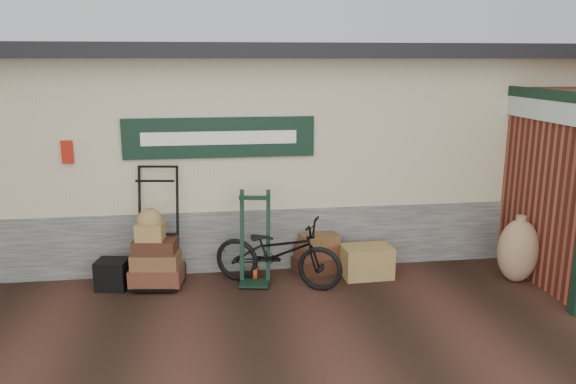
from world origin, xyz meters
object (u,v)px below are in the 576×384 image
object	(u,v)px
green_barrow	(255,238)
black_trunk	(113,274)
porter_trolley	(157,226)
suitcase_stack	(317,253)
bicycle	(278,249)
wicker_hamper	(367,261)

from	to	relation	value
green_barrow	black_trunk	xyz separation A→B (m)	(-1.90, 0.07, -0.44)
porter_trolley	suitcase_stack	world-z (taller)	porter_trolley
green_barrow	bicycle	distance (m)	0.34
suitcase_stack	bicycle	world-z (taller)	bicycle
porter_trolley	black_trunk	size ratio (longest dim) A/B	4.11
porter_trolley	bicycle	world-z (taller)	porter_trolley
porter_trolley	green_barrow	size ratio (longest dim) A/B	1.28
black_trunk	bicycle	bearing A→B (deg)	-4.87
porter_trolley	bicycle	xyz separation A→B (m)	(1.59, -0.30, -0.30)
porter_trolley	green_barrow	bearing A→B (deg)	0.29
wicker_hamper	porter_trolley	bearing A→B (deg)	176.69
suitcase_stack	wicker_hamper	distance (m)	0.72
black_trunk	bicycle	world-z (taller)	bicycle
black_trunk	bicycle	size ratio (longest dim) A/B	0.22
suitcase_stack	porter_trolley	bearing A→B (deg)	-177.11
green_barrow	suitcase_stack	bearing A→B (deg)	27.49
wicker_hamper	suitcase_stack	bearing A→B (deg)	157.21
green_barrow	suitcase_stack	xyz separation A→B (m)	(0.92, 0.29, -0.36)
suitcase_stack	wicker_hamper	world-z (taller)	suitcase_stack
wicker_hamper	black_trunk	size ratio (longest dim) A/B	1.71
green_barrow	bicycle	world-z (taller)	green_barrow
green_barrow	wicker_hamper	size ratio (longest dim) A/B	1.89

